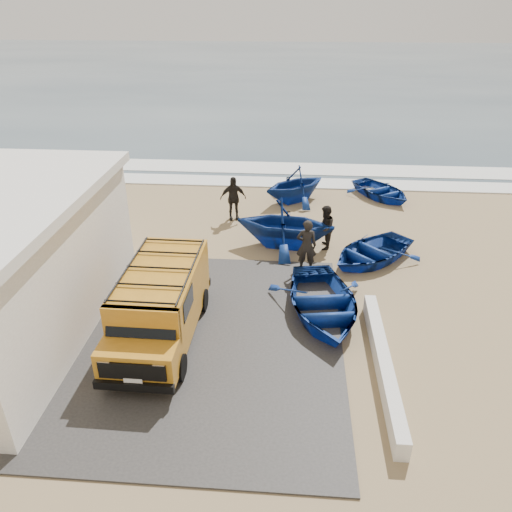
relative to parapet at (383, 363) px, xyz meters
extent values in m
plane|color=#9C835A|center=(-5.00, 3.00, -0.28)|extent=(160.00, 160.00, 0.00)
cube|color=#3B3836|center=(-7.00, 1.00, -0.25)|extent=(12.00, 10.00, 0.05)
cube|color=#385166|center=(-5.00, 59.00, -0.27)|extent=(180.00, 88.00, 0.01)
cube|color=white|center=(-5.00, 15.00, -0.25)|extent=(180.00, 1.60, 0.06)
cube|color=white|center=(-5.00, 17.50, -0.26)|extent=(180.00, 2.20, 0.04)
cube|color=black|center=(-8.55, 2.50, 2.33)|extent=(0.08, 0.70, 0.90)
cube|color=silver|center=(0.00, 0.00, 0.00)|extent=(0.35, 6.00, 0.55)
cube|color=orange|center=(-6.32, 1.42, 0.97)|extent=(2.06, 4.15, 1.74)
cube|color=orange|center=(-6.36, -1.11, 0.57)|extent=(2.02, 0.98, 0.95)
cube|color=black|center=(-6.35, -0.61, 1.41)|extent=(1.85, 0.38, 0.76)
cube|color=black|center=(-6.36, -1.61, 0.68)|extent=(1.71, 0.11, 0.48)
cube|color=black|center=(-6.36, -1.64, 0.22)|extent=(2.05, 0.18, 0.23)
cube|color=black|center=(-6.32, 1.37, 1.92)|extent=(1.96, 3.83, 0.06)
cylinder|color=black|center=(-7.29, -0.67, 0.09)|extent=(0.24, 0.74, 0.74)
cylinder|color=black|center=(-7.24, 2.60, 0.09)|extent=(0.24, 0.74, 0.74)
cylinder|color=black|center=(-5.41, -0.70, 0.09)|extent=(0.24, 0.74, 0.74)
cylinder|color=black|center=(-5.36, 2.57, 0.09)|extent=(0.24, 0.74, 0.74)
imported|color=navy|center=(-1.53, 2.59, 0.18)|extent=(3.83, 4.89, 0.92)
imported|color=navy|center=(0.47, 6.40, 0.13)|extent=(4.71, 4.67, 0.80)
imported|color=navy|center=(-2.85, 7.38, 0.75)|extent=(4.28, 3.82, 2.05)
imported|color=navy|center=(-2.51, 12.40, 0.61)|extent=(4.44, 4.37, 1.77)
imported|color=navy|center=(1.82, 13.21, 0.09)|extent=(4.04, 4.31, 0.73)
imported|color=black|center=(-2.03, 5.49, 0.73)|extent=(0.74, 0.49, 2.02)
imported|color=black|center=(-1.27, 7.35, 0.63)|extent=(0.75, 0.93, 1.80)
imported|color=black|center=(-5.25, 9.99, 0.72)|extent=(1.25, 0.76, 2.00)
camera|label=1|loc=(-2.61, -10.79, 8.88)|focal=35.00mm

